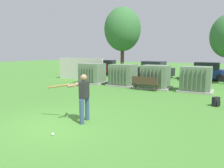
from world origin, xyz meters
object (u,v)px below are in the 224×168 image
transformer_west (92,74)px  parked_car_left_of_center (153,70)px  transformer_mid_west (123,75)px  parked_car_leftmost (104,67)px  parked_car_right_of_center (205,72)px  transformer_mid_east (155,77)px  park_bench (145,82)px  transformer_east (196,80)px  backpack (216,102)px  sports_ball (53,134)px  batter (83,95)px

transformer_west → parked_car_left_of_center: same height
transformer_mid_west → parked_car_leftmost: bearing=128.6°
transformer_west → parked_car_right_of_center: bearing=41.0°
transformer_mid_east → park_bench: 1.18m
transformer_east → backpack: 3.82m
sports_ball → parked_car_right_of_center: parked_car_right_of_center is taller
park_bench → parked_car_left_of_center: size_ratio=0.41×
backpack → batter: bearing=-131.0°
transformer_mid_west → transformer_east: bearing=-0.5°
batter → backpack: size_ratio=3.95×
transformer_mid_east → parked_car_right_of_center: size_ratio=0.50×
park_bench → transformer_mid_west: bearing=152.5°
transformer_mid_west → transformer_east: same height
sports_ball → parked_car_leftmost: bearing=115.3°
sports_ball → backpack: bearing=56.3°
transformer_mid_east → batter: bearing=-91.1°
transformer_mid_east → parked_car_left_of_center: (-2.33, 6.81, -0.04)m
transformer_east → park_bench: (-3.03, -1.06, -0.25)m
transformer_mid_east → transformer_east: bearing=-0.5°
transformer_mid_east → parked_car_leftmost: bearing=138.7°
transformer_east → park_bench: size_ratio=1.15×
transformer_mid_west → sports_ball: 10.16m
transformer_east → park_bench: 3.22m
park_bench → sports_ball: (0.16, -8.77, -0.49)m
transformer_west → backpack: 9.95m
batter → parked_car_right_of_center: 15.52m
sports_ball → backpack: 7.58m
backpack → sports_ball: bearing=-123.7°
batter → transformer_east: bearing=71.2°
sports_ball → parked_car_right_of_center: (2.87, 16.77, 0.71)m
transformer_west → batter: bearing=-58.6°
park_bench → parked_car_leftmost: parked_car_leftmost is taller
park_bench → backpack: 5.03m
transformer_west → park_bench: bearing=-12.9°
transformer_mid_west → batter: batter is taller
transformer_west → transformer_mid_east: bearing=-0.4°
backpack → transformer_mid_west: bearing=151.2°
sports_ball → parked_car_right_of_center: bearing=80.3°
park_bench → parked_car_right_of_center: parked_car_right_of_center is taller
transformer_west → transformer_mid_west: (2.77, -0.02, 0.00)m
transformer_west → transformer_mid_west: 2.77m
backpack → parked_car_left_of_center: 12.15m
backpack → parked_car_leftmost: parked_car_leftmost is taller
parked_car_left_of_center → transformer_east: bearing=-53.8°
transformer_west → transformer_mid_east: 5.26m
transformer_west → parked_car_left_of_center: (2.94, 6.77, -0.04)m
transformer_west → backpack: size_ratio=4.77×
batter → parked_car_left_of_center: 15.30m
parked_car_left_of_center → parked_car_right_of_center: bearing=1.3°
parked_car_leftmost → parked_car_right_of_center: (10.99, -0.41, 0.00)m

